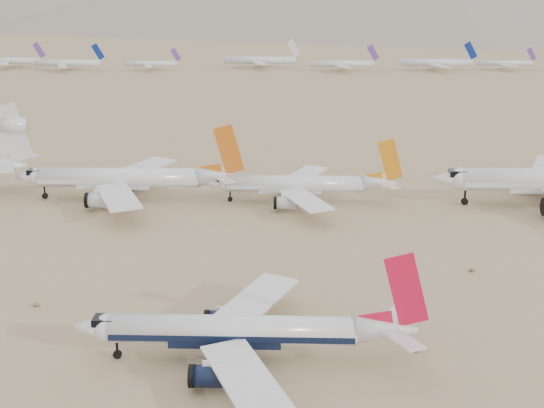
# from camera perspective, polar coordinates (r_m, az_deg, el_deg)

# --- Properties ---
(ground) EXTENTS (7000.00, 7000.00, 0.00)m
(ground) POSITION_cam_1_polar(r_m,az_deg,el_deg) (100.89, -3.17, -11.24)
(ground) COLOR #886F4F
(ground) RESTS_ON ground
(main_airliner) EXTENTS (42.48, 41.50, 14.99)m
(main_airliner) POSITION_cam_1_polar(r_m,az_deg,el_deg) (97.52, -1.88, -9.54)
(main_airliner) COLOR silver
(main_airliner) RESTS_ON ground
(row2_gold_tail) EXTENTS (40.68, 39.78, 14.48)m
(row2_gold_tail) POSITION_cam_1_polar(r_m,az_deg,el_deg) (166.77, 2.30, 1.48)
(row2_gold_tail) COLOR silver
(row2_gold_tail) RESTS_ON ground
(row2_orange_tail) EXTENTS (48.40, 47.35, 17.26)m
(row2_orange_tail) POSITION_cam_1_polar(r_m,az_deg,el_deg) (171.55, -10.79, 1.89)
(row2_orange_tail) COLOR silver
(row2_orange_tail) RESTS_ON ground
(distant_storage_row) EXTENTS (504.28, 60.56, 14.03)m
(distant_storage_row) POSITION_cam_1_polar(r_m,az_deg,el_deg) (429.35, -0.47, 10.61)
(distant_storage_row) COLOR silver
(distant_storage_row) RESTS_ON ground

